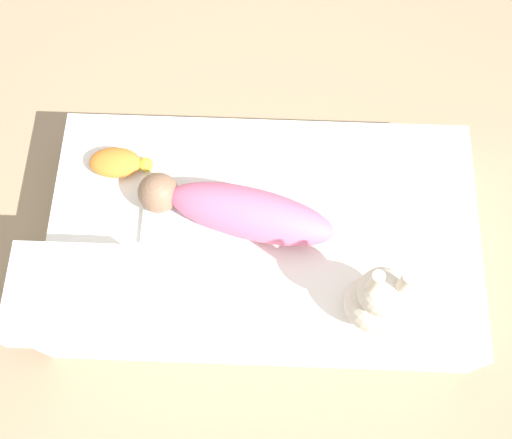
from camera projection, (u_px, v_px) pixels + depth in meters
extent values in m
plane|color=#9E8466|center=(262.00, 252.00, 2.04)|extent=(12.00, 12.00, 0.00)
cube|color=white|center=(262.00, 241.00, 1.93)|extent=(1.32, 0.76, 0.23)
cube|color=white|center=(176.00, 219.00, 1.83)|extent=(0.21, 0.17, 0.02)
ellipsoid|color=pink|center=(249.00, 214.00, 1.76)|extent=(0.52, 0.26, 0.15)
sphere|color=#89664C|center=(157.00, 193.00, 1.79)|extent=(0.12, 0.12, 0.12)
cube|color=white|center=(67.00, 296.00, 1.70)|extent=(0.34, 0.29, 0.09)
sphere|color=beige|center=(372.00, 303.00, 1.66)|extent=(0.16, 0.16, 0.16)
sphere|color=beige|center=(381.00, 292.00, 1.54)|extent=(0.13, 0.13, 0.13)
cylinder|color=beige|center=(374.00, 282.00, 1.46)|extent=(0.03, 0.03, 0.11)
cylinder|color=beige|center=(403.00, 283.00, 1.45)|extent=(0.03, 0.03, 0.11)
ellipsoid|color=orange|center=(114.00, 163.00, 1.87)|extent=(0.16, 0.10, 0.07)
sphere|color=yellow|center=(145.00, 164.00, 1.87)|extent=(0.05, 0.05, 0.05)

